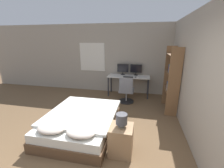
% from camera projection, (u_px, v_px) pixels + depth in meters
% --- Properties ---
extents(wall_back, '(12.00, 0.08, 2.70)m').
position_uv_depth(wall_back, '(121.00, 59.00, 5.93)').
color(wall_back, '#9E9384').
rests_on(wall_back, ground_plane).
extents(wall_side_right, '(0.06, 12.00, 2.70)m').
position_uv_depth(wall_side_right, '(195.00, 77.00, 3.07)').
color(wall_side_right, '#9E9384').
rests_on(wall_side_right, ground_plane).
extents(bed, '(1.54, 1.96, 0.53)m').
position_uv_depth(bed, '(82.00, 122.00, 3.53)').
color(bed, brown).
rests_on(bed, ground_plane).
extents(nightstand, '(0.43, 0.43, 0.56)m').
position_uv_depth(nightstand, '(121.00, 140.00, 2.81)').
color(nightstand, '#997551').
rests_on(nightstand, ground_plane).
extents(bedside_lamp, '(0.21, 0.21, 0.26)m').
position_uv_depth(bedside_lamp, '(122.00, 119.00, 2.69)').
color(bedside_lamp, gray).
rests_on(bedside_lamp, nightstand).
extents(desk, '(1.58, 0.61, 0.77)m').
position_uv_depth(desk, '(129.00, 78.00, 5.70)').
color(desk, beige).
rests_on(desk, ground_plane).
extents(monitor_left, '(0.44, 0.16, 0.42)m').
position_uv_depth(monitor_left, '(123.00, 69.00, 5.85)').
color(monitor_left, black).
rests_on(monitor_left, desk).
extents(monitor_right, '(0.44, 0.16, 0.42)m').
position_uv_depth(monitor_right, '(136.00, 69.00, 5.74)').
color(monitor_right, black).
rests_on(monitor_right, desk).
extents(keyboard, '(0.36, 0.13, 0.02)m').
position_uv_depth(keyboard, '(128.00, 77.00, 5.48)').
color(keyboard, black).
rests_on(keyboard, desk).
extents(computer_mouse, '(0.07, 0.05, 0.04)m').
position_uv_depth(computer_mouse, '(136.00, 77.00, 5.43)').
color(computer_mouse, black).
rests_on(computer_mouse, desk).
extents(office_chair, '(0.52, 0.52, 0.90)m').
position_uv_depth(office_chair, '(126.00, 92.00, 5.11)').
color(office_chair, black).
rests_on(office_chair, ground_plane).
extents(bookshelf, '(0.32, 0.89, 1.92)m').
position_uv_depth(bookshelf, '(172.00, 77.00, 4.30)').
color(bookshelf, brown).
rests_on(bookshelf, ground_plane).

